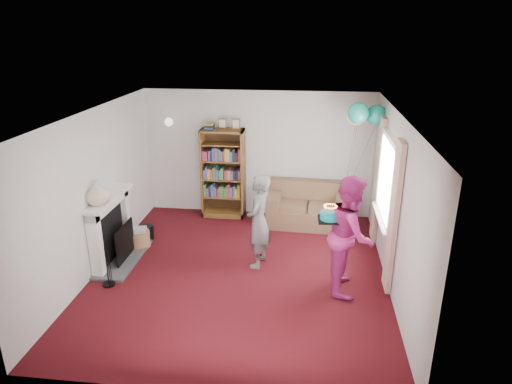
# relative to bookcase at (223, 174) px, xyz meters

# --- Properties ---
(ground) EXTENTS (5.00, 5.00, 0.00)m
(ground) POSITION_rel_bookcase_xyz_m (0.68, -2.30, -0.88)
(ground) COLOR black
(ground) RESTS_ON ground
(wall_back) EXTENTS (4.50, 0.02, 2.50)m
(wall_back) POSITION_rel_bookcase_xyz_m (0.68, 0.21, 0.37)
(wall_back) COLOR silver
(wall_back) RESTS_ON ground
(wall_left) EXTENTS (0.02, 5.00, 2.50)m
(wall_left) POSITION_rel_bookcase_xyz_m (-1.58, -2.30, 0.37)
(wall_left) COLOR silver
(wall_left) RESTS_ON ground
(wall_right) EXTENTS (0.02, 5.00, 2.50)m
(wall_right) POSITION_rel_bookcase_xyz_m (2.94, -2.30, 0.37)
(wall_right) COLOR silver
(wall_right) RESTS_ON ground
(ceiling) EXTENTS (4.50, 5.00, 0.01)m
(ceiling) POSITION_rel_bookcase_xyz_m (0.68, -2.30, 1.63)
(ceiling) COLOR white
(ceiling) RESTS_ON wall_back
(fireplace) EXTENTS (0.55, 1.80, 1.12)m
(fireplace) POSITION_rel_bookcase_xyz_m (-1.41, -2.11, -0.36)
(fireplace) COLOR #3F3F42
(fireplace) RESTS_ON ground
(window_bay) EXTENTS (0.14, 2.02, 2.20)m
(window_bay) POSITION_rel_bookcase_xyz_m (2.88, -1.70, 0.33)
(window_bay) COLOR white
(window_bay) RESTS_ON ground
(wall_sconce) EXTENTS (0.16, 0.23, 0.16)m
(wall_sconce) POSITION_rel_bookcase_xyz_m (-1.07, 0.06, 1.00)
(wall_sconce) COLOR gold
(wall_sconce) RESTS_ON ground
(bookcase) EXTENTS (0.84, 0.42, 1.99)m
(bookcase) POSITION_rel_bookcase_xyz_m (0.00, 0.00, 0.00)
(bookcase) COLOR #472B14
(bookcase) RESTS_ON ground
(sofa) EXTENTS (1.54, 0.82, 0.82)m
(sofa) POSITION_rel_bookcase_xyz_m (1.70, -0.24, -0.56)
(sofa) COLOR brown
(sofa) RESTS_ON ground
(wicker_basket) EXTENTS (0.38, 0.38, 0.35)m
(wicker_basket) POSITION_rel_bookcase_xyz_m (-1.22, -1.60, -0.72)
(wicker_basket) COLOR olive
(wicker_basket) RESTS_ON ground
(person_striped) EXTENTS (0.45, 0.61, 1.54)m
(person_striped) POSITION_rel_bookcase_xyz_m (0.93, -1.98, -0.11)
(person_striped) COLOR black
(person_striped) RESTS_ON ground
(person_magenta) EXTENTS (0.70, 0.88, 1.74)m
(person_magenta) POSITION_rel_bookcase_xyz_m (2.31, -2.51, -0.01)
(person_magenta) COLOR #AC226B
(person_magenta) RESTS_ON ground
(birthday_cake) EXTENTS (0.33, 0.33, 0.22)m
(birthday_cake) POSITION_rel_bookcase_xyz_m (2.01, -2.56, 0.28)
(birthday_cake) COLOR black
(birthday_cake) RESTS_ON ground
(balloons) EXTENTS (0.68, 0.74, 1.82)m
(balloons) POSITION_rel_bookcase_xyz_m (2.58, -0.57, 1.34)
(balloons) COLOR #3F3F3F
(balloons) RESTS_ON ground
(mantel_vase) EXTENTS (0.40, 0.40, 0.38)m
(mantel_vase) POSITION_rel_bookcase_xyz_m (-1.44, -2.45, 0.44)
(mantel_vase) COLOR beige
(mantel_vase) RESTS_ON fireplace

